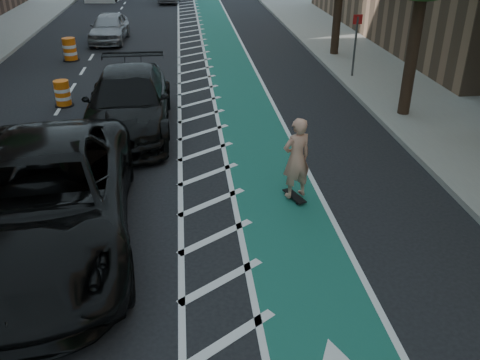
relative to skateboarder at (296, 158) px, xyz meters
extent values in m
plane|color=black|center=(-3.37, -2.75, -1.02)|extent=(120.00, 120.00, 0.00)
cube|color=#19594C|center=(-0.37, 7.25, -1.02)|extent=(2.00, 90.00, 0.01)
cube|color=silver|center=(-1.87, 7.25, -1.02)|extent=(1.40, 90.00, 0.01)
cube|color=gray|center=(6.13, 7.25, -0.95)|extent=(5.00, 90.00, 0.15)
cube|color=gray|center=(3.68, 7.25, -0.94)|extent=(0.12, 90.00, 0.16)
cylinder|color=#382619|center=(4.53, 5.25, 1.18)|extent=(0.36, 0.36, 4.40)
cylinder|color=#382619|center=(4.53, 13.25, 1.18)|extent=(0.36, 0.36, 4.40)
cylinder|color=#4C4C4C|center=(4.23, 9.25, 0.18)|extent=(0.08, 0.08, 2.40)
cube|color=red|center=(4.23, 9.25, 1.28)|extent=(0.35, 0.02, 0.35)
cube|color=black|center=(0.00, 0.00, -0.94)|extent=(0.44, 0.76, 0.03)
cylinder|color=black|center=(-0.15, 0.20, -1.00)|extent=(0.05, 0.06, 0.06)
cylinder|color=black|center=(-0.01, 0.25, -1.00)|extent=(0.05, 0.06, 0.06)
cylinder|color=black|center=(0.01, -0.25, -1.00)|extent=(0.05, 0.06, 0.06)
cylinder|color=black|center=(0.15, -0.20, -1.00)|extent=(0.05, 0.06, 0.06)
imported|color=tan|center=(0.00, 0.00, 0.00)|extent=(0.79, 0.64, 1.85)
imported|color=black|center=(-5.10, -1.22, -0.05)|extent=(3.80, 7.27, 1.95)
imported|color=black|center=(-4.03, 4.75, -0.16)|extent=(2.46, 5.96, 1.73)
imported|color=gray|center=(-6.07, 17.35, -0.31)|extent=(1.88, 4.25, 1.42)
cylinder|color=orange|center=(-6.46, 7.22, -0.59)|extent=(0.50, 0.50, 0.87)
cylinder|color=silver|center=(-6.46, 7.22, -0.73)|extent=(0.51, 0.51, 0.12)
cylinder|color=silver|center=(-6.46, 7.22, -0.46)|extent=(0.51, 0.51, 0.12)
cylinder|color=black|center=(-6.46, 7.22, -1.01)|extent=(0.64, 0.64, 0.04)
cylinder|color=orange|center=(-7.37, 13.54, -0.53)|extent=(0.57, 0.57, 0.99)
cylinder|color=silver|center=(-7.37, 13.54, -0.69)|extent=(0.58, 0.58, 0.13)
cylinder|color=silver|center=(-7.37, 13.54, -0.39)|extent=(0.58, 0.58, 0.13)
cylinder|color=black|center=(-7.37, 13.54, -1.00)|extent=(0.73, 0.73, 0.04)
camera|label=1|loc=(-2.32, -9.85, 4.65)|focal=38.00mm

